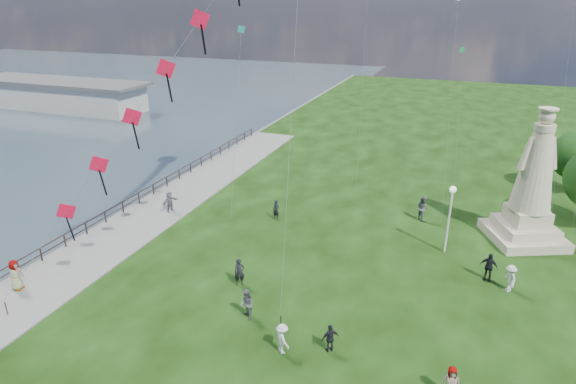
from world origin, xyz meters
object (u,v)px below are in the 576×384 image
at_px(lamppost, 451,205).
at_px(person_2, 282,339).
at_px(person_3, 330,338).
at_px(person_10, 16,276).
at_px(person_4, 451,383).
at_px(person_7, 423,208).
at_px(person_5, 170,203).
at_px(person_8, 510,278).
at_px(person_0, 239,272).
at_px(statue, 532,193).
at_px(person_1, 247,305).
at_px(person_9, 489,267).
at_px(person_6, 276,210).
at_px(pier_pavilion, 59,94).

height_order(lamppost, person_2, lamppost).
relative_size(person_3, person_10, 0.80).
xyz_separation_m(person_3, person_4, (5.50, -1.01, 0.04)).
relative_size(person_4, person_7, 0.82).
height_order(person_5, person_8, person_8).
height_order(person_0, person_10, person_10).
bearing_deg(person_4, person_5, 138.57).
height_order(statue, person_5, statue).
relative_size(person_0, person_1, 0.98).
xyz_separation_m(person_1, person_3, (4.78, -0.88, -0.12)).
bearing_deg(person_5, person_10, -172.27).
xyz_separation_m(person_4, person_8, (2.68, 9.56, 0.04)).
bearing_deg(lamppost, person_1, -129.69).
bearing_deg(statue, person_1, -157.64).
bearing_deg(lamppost, person_4, -85.39).
distance_m(person_5, person_8, 24.51).
bearing_deg(statue, person_10, -172.23).
distance_m(person_3, person_8, 11.84).
bearing_deg(person_1, person_5, -177.20).
height_order(person_1, person_8, person_1).
height_order(person_2, person_9, person_9).
xyz_separation_m(person_1, person_2, (2.67, -1.76, -0.08)).
relative_size(person_7, person_9, 1.09).
bearing_deg(person_8, person_10, -91.29).
distance_m(person_0, person_6, 9.21).
height_order(person_7, person_8, person_7).
bearing_deg(person_7, person_10, 89.91).
bearing_deg(person_3, pier_pavilion, -75.13).
relative_size(pier_pavilion, person_1, 17.30).
distance_m(person_6, person_8, 16.65).
distance_m(person_2, person_9, 13.77).
relative_size(person_4, person_10, 0.85).
distance_m(statue, person_4, 17.49).
bearing_deg(pier_pavilion, person_9, -25.84).
relative_size(person_6, person_7, 0.82).
distance_m(person_4, person_6, 19.24).
bearing_deg(person_1, person_10, -126.01).
bearing_deg(person_5, person_3, -107.17).
relative_size(statue, person_3, 6.24).
xyz_separation_m(person_6, person_7, (10.37, 3.88, 0.17)).
xyz_separation_m(person_4, person_7, (-3.05, 17.66, 0.17)).
xyz_separation_m(statue, person_1, (-14.21, -14.94, -2.64)).
distance_m(pier_pavilion, person_2, 66.80).
xyz_separation_m(person_6, person_9, (14.97, -3.37, 0.09)).
bearing_deg(person_3, lamppost, -149.86).
xyz_separation_m(person_2, person_9, (9.16, 10.28, 0.10)).
distance_m(person_8, person_9, 1.42).
xyz_separation_m(pier_pavilion, person_10, (37.00, -40.95, -0.91)).
height_order(person_3, person_8, person_8).
height_order(person_2, person_4, person_4).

